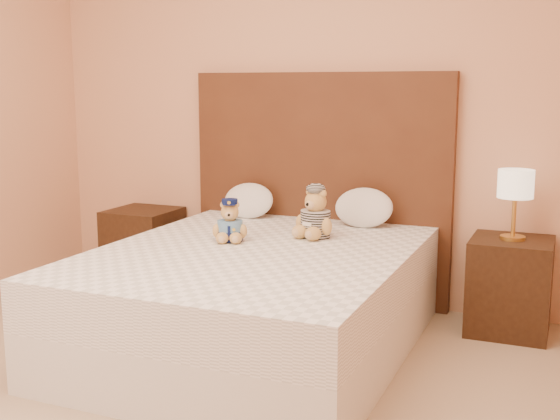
% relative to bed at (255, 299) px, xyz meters
% --- Properties ---
extents(bed, '(1.60, 2.00, 0.55)m').
position_rel_bed_xyz_m(bed, '(0.00, 0.00, 0.00)').
color(bed, white).
rests_on(bed, ground).
extents(headboard, '(1.75, 0.08, 1.50)m').
position_rel_bed_xyz_m(headboard, '(0.00, 1.01, 0.47)').
color(headboard, '#4D2A17').
rests_on(headboard, ground).
extents(nightstand_left, '(0.45, 0.45, 0.55)m').
position_rel_bed_xyz_m(nightstand_left, '(-1.25, 0.80, -0.00)').
color(nightstand_left, '#341F10').
rests_on(nightstand_left, ground).
extents(nightstand_right, '(0.45, 0.45, 0.55)m').
position_rel_bed_xyz_m(nightstand_right, '(1.25, 0.80, -0.00)').
color(nightstand_right, '#341F10').
rests_on(nightstand_right, ground).
extents(lamp, '(0.20, 0.20, 0.40)m').
position_rel_bed_xyz_m(lamp, '(1.25, 0.80, 0.57)').
color(lamp, gold).
rests_on(lamp, nightstand_right).
extents(teddy_police, '(0.26, 0.26, 0.24)m').
position_rel_bed_xyz_m(teddy_police, '(-0.21, 0.13, 0.39)').
color(teddy_police, tan).
rests_on(teddy_police, bed).
extents(teddy_prisoner, '(0.32, 0.31, 0.29)m').
position_rel_bed_xyz_m(teddy_prisoner, '(0.19, 0.41, 0.42)').
color(teddy_prisoner, tan).
rests_on(teddy_prisoner, bed).
extents(pillow_left, '(0.35, 0.23, 0.25)m').
position_rel_bed_xyz_m(pillow_left, '(-0.43, 0.83, 0.40)').
color(pillow_left, white).
rests_on(pillow_left, bed).
extents(pillow_right, '(0.37, 0.24, 0.26)m').
position_rel_bed_xyz_m(pillow_right, '(0.36, 0.83, 0.41)').
color(pillow_right, white).
rests_on(pillow_right, bed).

